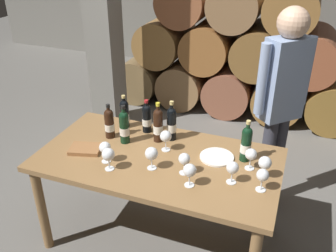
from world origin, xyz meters
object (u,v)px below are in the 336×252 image
object	(u,v)px
wine_glass_4	(105,148)
wine_glass_3	(265,163)
wine_glass_1	(263,176)
wine_bottle_0	(109,123)
dining_table	(158,168)
wine_glass_7	(232,168)
sommelier_presenting	(282,95)
wine_glass_2	(190,171)
wine_bottle_3	(124,113)
wine_glass_0	(108,155)
wine_bottle_4	(147,118)
tasting_notebook	(85,149)
wine_bottle_2	(124,127)
wine_bottle_5	(246,143)
wine_glass_6	(166,137)
wine_glass_8	(151,154)
serving_plate	(217,157)
wine_bottle_6	(172,123)
wine_bottle_1	(158,125)
wine_glass_5	(251,155)

from	to	relation	value
wine_glass_4	wine_glass_3	bearing A→B (deg)	10.69
wine_glass_1	wine_bottle_0	bearing A→B (deg)	167.98
dining_table	wine_bottle_0	size ratio (longest dim) A/B	6.16
wine_glass_7	sommelier_presenting	size ratio (longest dim) A/B	0.09
dining_table	wine_glass_2	xyz separation A→B (m)	(0.31, -0.23, 0.20)
dining_table	wine_bottle_3	size ratio (longest dim) A/B	6.15
wine_glass_0	wine_glass_4	world-z (taller)	wine_glass_0
wine_bottle_4	wine_bottle_0	bearing A→B (deg)	-141.94
dining_table	wine_bottle_3	world-z (taller)	wine_bottle_3
tasting_notebook	wine_bottle_2	bearing A→B (deg)	29.35
wine_bottle_5	tasting_notebook	distance (m)	1.14
wine_bottle_3	sommelier_presenting	size ratio (longest dim) A/B	0.16
wine_bottle_0	wine_glass_6	xyz separation A→B (m)	(0.47, -0.03, -0.01)
wine_glass_0	wine_glass_8	xyz separation A→B (m)	(0.26, 0.11, 0.00)
wine_glass_0	tasting_notebook	size ratio (longest dim) A/B	0.73
wine_glass_4	tasting_notebook	xyz separation A→B (m)	(-0.21, 0.07, -0.10)
wine_glass_2	wine_glass_4	world-z (taller)	wine_glass_2
wine_glass_0	wine_bottle_0	bearing A→B (deg)	117.82
serving_plate	wine_bottle_2	bearing A→B (deg)	-177.43
wine_glass_2	wine_glass_3	distance (m)	0.49
wine_bottle_3	wine_glass_2	xyz separation A→B (m)	(0.73, -0.55, -0.01)
wine_bottle_6	serving_plate	bearing A→B (deg)	-19.35
dining_table	serving_plate	world-z (taller)	serving_plate
wine_glass_8	wine_glass_0	bearing A→B (deg)	-157.44
serving_plate	wine_glass_1	bearing A→B (deg)	-36.67
wine_glass_1	wine_glass_8	world-z (taller)	wine_glass_8
wine_bottle_1	wine_bottle_6	distance (m)	0.11
wine_glass_7	wine_bottle_6	bearing A→B (deg)	145.01
wine_glass_3	wine_glass_8	distance (m)	0.73
wine_bottle_2	wine_bottle_6	world-z (taller)	wine_bottle_6
wine_glass_8	serving_plate	xyz separation A→B (m)	(0.38, 0.28, -0.11)
wine_bottle_2	wine_glass_7	world-z (taller)	wine_bottle_2
wine_bottle_1	wine_bottle_0	bearing A→B (deg)	-167.83
wine_bottle_2	wine_glass_7	bearing A→B (deg)	-13.88
wine_bottle_6	tasting_notebook	size ratio (longest dim) A/B	1.44
wine_bottle_3	wine_bottle_5	distance (m)	1.01
wine_glass_0	wine_bottle_3	bearing A→B (deg)	106.52
wine_glass_6	wine_glass_3	bearing A→B (deg)	-7.20
wine_bottle_0	wine_bottle_2	bearing A→B (deg)	-11.59
wine_bottle_0	wine_bottle_6	distance (m)	0.48
dining_table	wine_bottle_2	size ratio (longest dim) A/B	5.61
wine_glass_5	wine_glass_1	bearing A→B (deg)	-63.00
wine_glass_2	wine_glass_6	distance (m)	0.44
wine_glass_0	tasting_notebook	distance (m)	0.33
wine_glass_2	wine_glass_6	world-z (taller)	same
wine_bottle_1	wine_glass_3	bearing A→B (deg)	-13.59
wine_bottle_5	wine_glass_2	world-z (taller)	wine_bottle_5
wine_bottle_1	wine_glass_2	world-z (taller)	wine_bottle_1
wine_bottle_5	wine_glass_5	distance (m)	0.11
wine_bottle_0	wine_bottle_1	xyz separation A→B (m)	(0.37, 0.08, 0.02)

